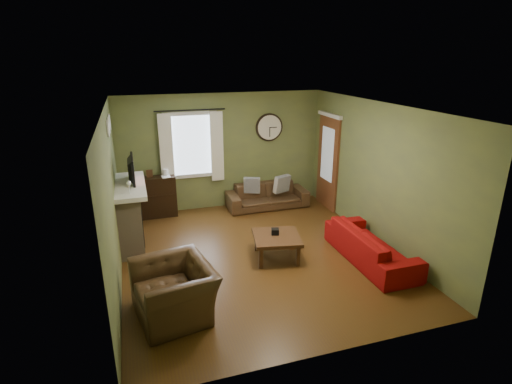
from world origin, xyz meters
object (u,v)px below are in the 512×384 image
object	(u,v)px
bookshelf	(158,197)
sofa_red	(371,245)
coffee_table	(277,247)
armchair	(174,291)
sofa_brown	(267,196)

from	to	relation	value
bookshelf	sofa_red	bearing A→B (deg)	-43.45
bookshelf	coffee_table	bearing A→B (deg)	-55.06
sofa_red	coffee_table	distance (m)	1.62
sofa_red	armchair	distance (m)	3.43
armchair	bookshelf	bearing A→B (deg)	168.00
sofa_brown	armchair	bearing A→B (deg)	-125.99
sofa_red	coffee_table	size ratio (longest dim) A/B	2.49
armchair	coffee_table	xyz separation A→B (m)	(1.87, 1.08, -0.15)
sofa_brown	sofa_red	distance (m)	3.09
bookshelf	armchair	world-z (taller)	bookshelf
bookshelf	coffee_table	world-z (taller)	bookshelf
sofa_red	bookshelf	bearing A→B (deg)	46.55
sofa_brown	armchair	xyz separation A→B (m)	(-2.53, -3.48, 0.09)
bookshelf	armchair	xyz separation A→B (m)	(-0.08, -3.65, -0.09)
sofa_red	coffee_table	bearing A→B (deg)	69.49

